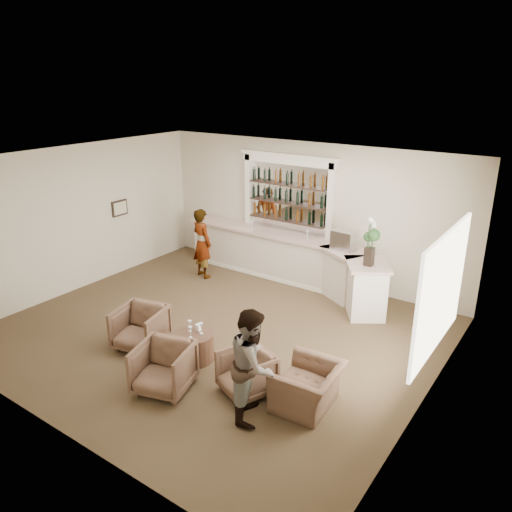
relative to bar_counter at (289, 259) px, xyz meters
The scene contains 19 objects.
ground 3.05m from the bar_counter, 86.88° to the right, with size 8.00×8.00×0.00m, color #4F3C27.
room_shell 2.91m from the bar_counter, 81.89° to the right, with size 8.04×7.02×3.32m.
bar_counter is the anchor object (origin of this frame).
back_bar_alcove 1.55m from the bar_counter, 129.15° to the left, with size 2.64×0.25×3.00m.
cocktail_table 4.01m from the bar_counter, 83.13° to the right, with size 0.68×0.68×0.50m, color #4D3321.
sommelier 2.16m from the bar_counter, 153.88° to the right, with size 0.63×0.41×1.73m, color gray.
guest 5.13m from the bar_counter, 64.65° to the right, with size 0.83×0.65×1.71m, color gray.
armchair_left 4.26m from the bar_counter, 98.30° to the right, with size 0.84×0.86×0.78m, color brown.
armchair_center 4.97m from the bar_counter, 82.16° to the right, with size 0.83×0.86×0.78m, color brown.
armchair_right 4.61m from the bar_counter, 66.98° to the right, with size 0.75×0.77×0.70m, color brown.
armchair_far 4.85m from the bar_counter, 55.42° to the right, with size 1.02×0.89×0.66m, color brown.
espresso_machine 1.63m from the bar_counter, ahead, with size 0.49×0.41×0.43m, color #ADADB2.
flower_vase 2.63m from the bar_counter, 17.31° to the right, with size 0.26×0.26×0.99m.
wine_glass_bar_left 1.24m from the bar_counter, behind, with size 0.07×0.07×0.21m, color white, non-canonical shape.
wine_glass_bar_right 0.80m from the bar_counter, ahead, with size 0.07×0.07×0.21m, color white, non-canonical shape.
wine_glass_tbl_a 3.96m from the bar_counter, 84.80° to the right, with size 0.07×0.07×0.21m, color white, non-canonical shape.
wine_glass_tbl_b 3.93m from the bar_counter, 81.54° to the right, with size 0.07×0.07×0.21m, color white, non-canonical shape.
wine_glass_tbl_c 4.13m from the bar_counter, 82.80° to the right, with size 0.07×0.07×0.21m, color white, non-canonical shape.
napkin_holder 3.86m from the bar_counter, 83.18° to the right, with size 0.08×0.08×0.12m, color white.
Camera 1 is at (5.58, -6.65, 4.75)m, focal length 35.00 mm.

